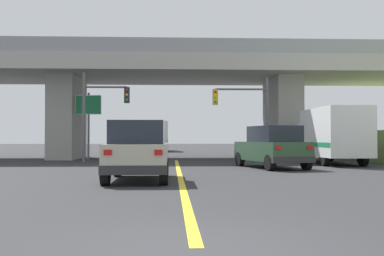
# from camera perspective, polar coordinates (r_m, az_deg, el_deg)

# --- Properties ---
(ground) EXTENTS (160.00, 160.00, 0.00)m
(ground) POSITION_cam_1_polar(r_m,az_deg,el_deg) (33.78, -1.94, -3.64)
(ground) COLOR #2B2B2D
(overpass_bridge) EXTENTS (35.09, 8.89, 7.64)m
(overpass_bridge) POSITION_cam_1_polar(r_m,az_deg,el_deg) (33.99, -1.93, 5.58)
(overpass_bridge) COLOR #A8A59E
(overpass_bridge) RESTS_ON ground
(lane_divider_stripe) EXTENTS (0.20, 24.66, 0.01)m
(lane_divider_stripe) POSITION_cam_1_polar(r_m,az_deg,el_deg) (18.74, -1.47, -5.63)
(lane_divider_stripe) COLOR yellow
(lane_divider_stripe) RESTS_ON ground
(suv_lead) EXTENTS (2.05, 4.59, 2.02)m
(suv_lead) POSITION_cam_1_polar(r_m,az_deg,el_deg) (16.41, -6.42, -2.72)
(suv_lead) COLOR #B7B29E
(suv_lead) RESTS_ON ground
(suv_crossing) EXTENTS (3.04, 5.09, 2.02)m
(suv_crossing) POSITION_cam_1_polar(r_m,az_deg,el_deg) (23.30, 9.51, -2.25)
(suv_crossing) COLOR #2D4C33
(suv_crossing) RESTS_ON ground
(box_truck) EXTENTS (2.33, 7.56, 3.07)m
(box_truck) POSITION_cam_1_polar(r_m,az_deg,el_deg) (27.91, 16.13, -0.79)
(box_truck) COLOR silver
(box_truck) RESTS_ON ground
(traffic_signal_nearside) EXTENTS (3.45, 0.36, 5.16)m
(traffic_signal_nearside) POSITION_cam_1_polar(r_m,az_deg,el_deg) (29.62, 6.63, 2.36)
(traffic_signal_nearside) COLOR #56595E
(traffic_signal_nearside) RESTS_ON ground
(traffic_signal_farside) EXTENTS (2.82, 0.36, 5.39)m
(traffic_signal_farside) POSITION_cam_1_polar(r_m,az_deg,el_deg) (29.28, -10.95, 2.50)
(traffic_signal_farside) COLOR #56595E
(traffic_signal_farside) RESTS_ON ground
(highway_sign) EXTENTS (1.69, 0.17, 4.43)m
(highway_sign) POSITION_cam_1_polar(r_m,az_deg,el_deg) (32.25, -12.23, 2.05)
(highway_sign) COLOR #56595E
(highway_sign) RESTS_ON ground
(semi_truck_distant) EXTENTS (2.33, 6.90, 3.19)m
(semi_truck_distant) POSITION_cam_1_polar(r_m,az_deg,el_deg) (51.90, -4.16, -0.94)
(semi_truck_distant) COLOR navy
(semi_truck_distant) RESTS_ON ground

